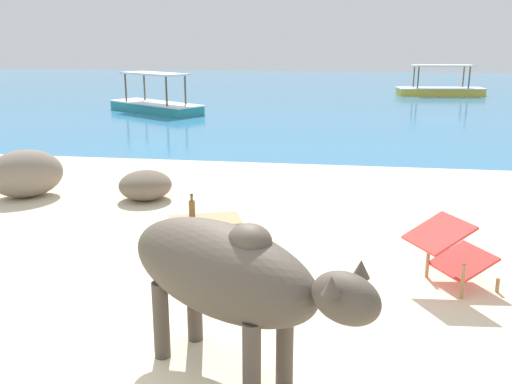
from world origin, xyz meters
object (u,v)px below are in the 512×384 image
object	(u,v)px
deck_chair_far	(451,249)
boat_teal	(156,104)
boat_yellow	(440,89)
cow	(225,273)
low_bench_table	(205,225)
bottle	(192,210)

from	to	relation	value
deck_chair_far	boat_teal	xyz separation A→B (m)	(-7.20, 12.72, -0.13)
boat_yellow	cow	bearing A→B (deg)	-109.39
low_bench_table	boat_teal	xyz separation A→B (m)	(-4.70, 12.32, -0.11)
cow	deck_chair_far	size ratio (longest dim) A/B	2.12
boat_teal	cow	bearing A→B (deg)	143.96
cow	bottle	xyz separation A→B (m)	(-0.79, 2.07, -0.22)
low_bench_table	boat_yellow	xyz separation A→B (m)	(5.63, 19.96, -0.11)
cow	deck_chair_far	bearing A→B (deg)	76.47
bottle	boat_yellow	bearing A→B (deg)	73.97
bottle	deck_chair_far	bearing A→B (deg)	-7.13
cow	boat_teal	distance (m)	15.43
cow	low_bench_table	size ratio (longest dim) A/B	2.27
low_bench_table	cow	bearing A→B (deg)	-93.05
deck_chair_far	boat_yellow	size ratio (longest dim) A/B	0.24
low_bench_table	bottle	size ratio (longest dim) A/B	2.93
boat_yellow	boat_teal	world-z (taller)	same
low_bench_table	boat_yellow	world-z (taller)	boat_yellow
low_bench_table	bottle	bearing A→B (deg)	-171.81
bottle	boat_yellow	distance (m)	20.84
low_bench_table	deck_chair_far	world-z (taller)	deck_chair_far
bottle	boat_teal	distance (m)	13.21
deck_chair_far	bottle	bearing A→B (deg)	144.69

